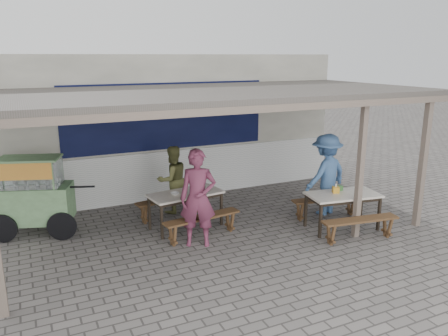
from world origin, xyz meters
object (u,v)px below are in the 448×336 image
patron_right_table (326,174)px  condiment_jar (194,186)px  bench_left_street (202,222)px  bench_right_street (360,224)px  patron_wall_side (173,180)px  tissue_box (336,190)px  donation_box (339,188)px  bench_right_wall (326,203)px  table_left (185,196)px  table_right (343,197)px  bench_left_wall (171,203)px  vendor_cart (34,193)px  patron_street_side (198,198)px  condiment_bowl (175,194)px

patron_right_table → condiment_jar: 2.96m
bench_left_street → bench_right_street: size_ratio=1.03×
patron_wall_side → tissue_box: bearing=129.2°
donation_box → bench_right_wall: bearing=84.4°
table_left → table_right: 3.21m
table_right → tissue_box: (-0.10, 0.12, 0.14)m
bench_left_wall → vendor_cart: 2.77m
patron_wall_side → patron_right_table: size_ratio=0.84×
bench_left_wall → bench_right_street: size_ratio=1.03×
patron_right_table → vendor_cart: bearing=-27.1°
patron_street_side → patron_wall_side: (0.14, 1.90, -0.15)m
patron_street_side → condiment_bowl: size_ratio=11.02×
bench_right_wall → patron_wall_side: size_ratio=1.02×
table_left → tissue_box: bearing=-33.2°
table_left → condiment_jar: (0.27, 0.22, 0.12)m
vendor_cart → patron_wall_side: 2.87m
table_right → bench_right_wall: 0.73m
donation_box → table_left: bearing=157.6°
patron_wall_side → donation_box: bearing=131.8°
bench_left_street → condiment_bowl: 0.83m
bench_left_street → tissue_box: size_ratio=12.50×
donation_box → bench_right_street: bearing=-99.9°
patron_right_table → tissue_box: (-0.35, -0.77, -0.09)m
donation_box → condiment_bowl: bearing=159.6°
table_right → condiment_bowl: bearing=164.3°
patron_street_side → table_right: bearing=14.2°
patron_street_side → tissue_box: size_ratio=14.27×
patron_street_side → condiment_bowl: 0.91m
vendor_cart → condiment_jar: bearing=6.1°
bench_right_wall → condiment_bowl: 3.32m
bench_left_street → condiment_bowl: (-0.33, 0.64, 0.43)m
table_right → patron_right_table: (0.25, 0.90, 0.23)m
vendor_cart → donation_box: (5.74, -2.13, -0.05)m
vendor_cart → donation_box: bearing=-1.4°
table_right → patron_right_table: bearing=82.7°
bench_left_wall → donation_box: size_ratio=10.30×
bench_left_wall → patron_right_table: 3.49m
bench_right_wall → condiment_bowl: bearing=175.3°
vendor_cart → tissue_box: (5.59, -2.22, -0.04)m
patron_right_table → patron_wall_side: bearing=-39.6°
table_right → bench_right_wall: (0.10, 0.64, -0.33)m
patron_wall_side → patron_right_table: (3.07, -1.52, 0.14)m
table_left → vendor_cart: bearing=153.6°
patron_right_table → condiment_jar: bearing=-27.9°
table_left → table_right: size_ratio=1.02×
bench_left_street → condiment_jar: 1.01m
table_right → donation_box: size_ratio=9.83×
bench_left_wall → table_right: size_ratio=1.05×
patron_right_table → condiment_bowl: bearing=-21.7°
bench_left_street → table_right: table_right is taller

